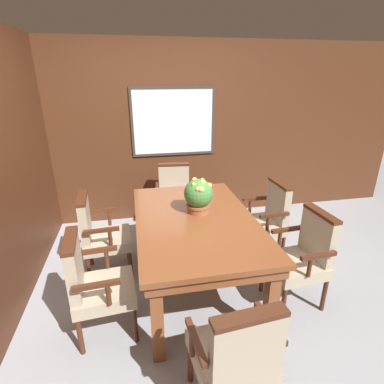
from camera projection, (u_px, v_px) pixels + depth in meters
ground_plane at (194, 295)px, 2.92m from camera, size 14.00×14.00×0.00m
wall_back at (167, 134)px, 4.18m from camera, size 7.20×0.08×2.45m
dining_table at (195, 227)px, 2.81m from camera, size 1.09×1.73×0.77m
chair_left_far at (100, 233)px, 3.08m from camera, size 0.50×0.52×0.90m
chair_right_near at (303, 255)px, 2.70m from camera, size 0.50×0.52×0.90m
chair_left_near at (94, 282)px, 2.34m from camera, size 0.51×0.52×0.90m
chair_right_far at (266, 217)px, 3.41m from camera, size 0.49×0.51×0.90m
chair_head_near at (235, 355)px, 1.74m from camera, size 0.53×0.51×0.90m
chair_head_far at (175, 195)px, 4.03m from camera, size 0.52×0.51×0.90m
potted_plant at (199, 195)px, 2.83m from camera, size 0.28×0.28×0.34m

